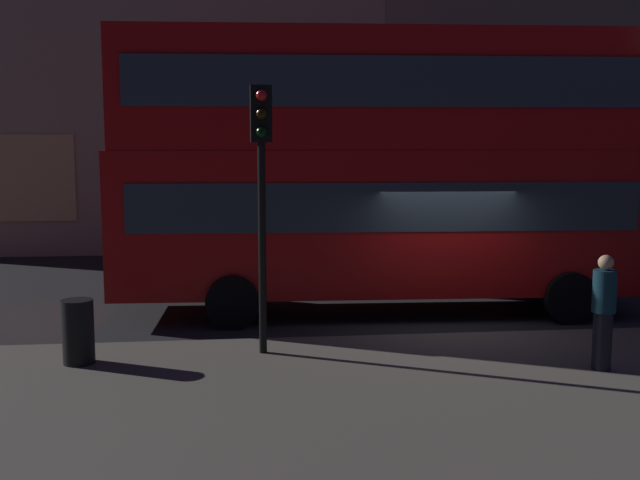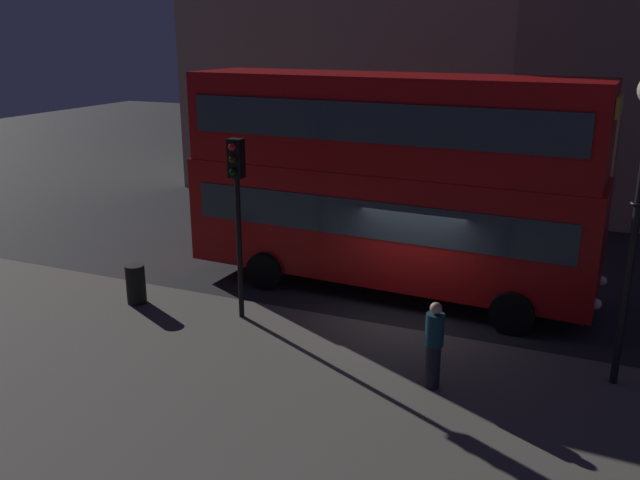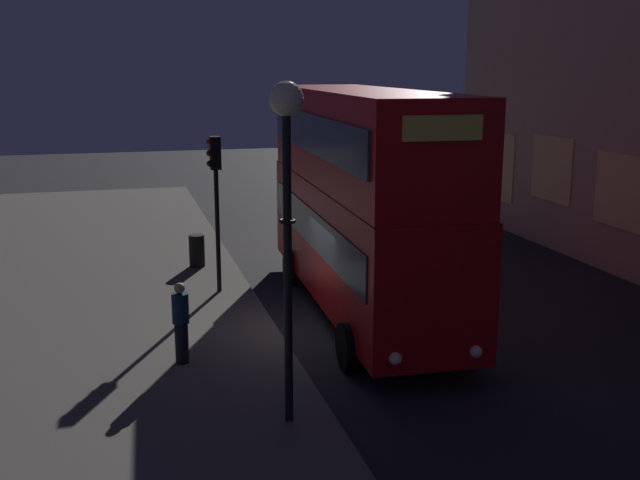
{
  "view_description": "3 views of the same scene",
  "coord_description": "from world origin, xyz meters",
  "px_view_note": "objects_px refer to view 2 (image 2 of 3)",
  "views": [
    {
      "loc": [
        -3.86,
        -13.62,
        3.45
      ],
      "look_at": [
        -2.37,
        -0.1,
        1.67
      ],
      "focal_mm": 43.32,
      "sensor_mm": 36.0,
      "label": 1
    },
    {
      "loc": [
        3.93,
        -14.33,
        6.42
      ],
      "look_at": [
        -2.36,
        0.23,
        1.54
      ],
      "focal_mm": 37.88,
      "sensor_mm": 36.0,
      "label": 2
    },
    {
      "loc": [
        16.23,
        -4.37,
        6.02
      ],
      "look_at": [
        -1.63,
        0.5,
        1.79
      ],
      "focal_mm": 42.88,
      "sensor_mm": 36.0,
      "label": 3
    }
  ],
  "objects_px": {
    "traffic_light_near_kerb": "(237,192)",
    "litter_bin": "(136,284)",
    "pedestrian": "(434,344)",
    "double_decker_bus": "(387,175)"
  },
  "relations": [
    {
      "from": "pedestrian",
      "to": "litter_bin",
      "type": "xyz_separation_m",
      "value": [
        -7.62,
        1.15,
        -0.39
      ]
    },
    {
      "from": "traffic_light_near_kerb",
      "to": "pedestrian",
      "type": "relative_size",
      "value": 2.45
    },
    {
      "from": "double_decker_bus",
      "to": "pedestrian",
      "type": "bearing_deg",
      "value": -59.38
    },
    {
      "from": "double_decker_bus",
      "to": "traffic_light_near_kerb",
      "type": "bearing_deg",
      "value": -124.35
    },
    {
      "from": "double_decker_bus",
      "to": "litter_bin",
      "type": "relative_size",
      "value": 10.85
    },
    {
      "from": "double_decker_bus",
      "to": "litter_bin",
      "type": "bearing_deg",
      "value": -143.59
    },
    {
      "from": "traffic_light_near_kerb",
      "to": "litter_bin",
      "type": "height_order",
      "value": "traffic_light_near_kerb"
    },
    {
      "from": "double_decker_bus",
      "to": "traffic_light_near_kerb",
      "type": "relative_size",
      "value": 2.54
    },
    {
      "from": "pedestrian",
      "to": "double_decker_bus",
      "type": "bearing_deg",
      "value": -132.59
    },
    {
      "from": "traffic_light_near_kerb",
      "to": "litter_bin",
      "type": "relative_size",
      "value": 4.28
    }
  ]
}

